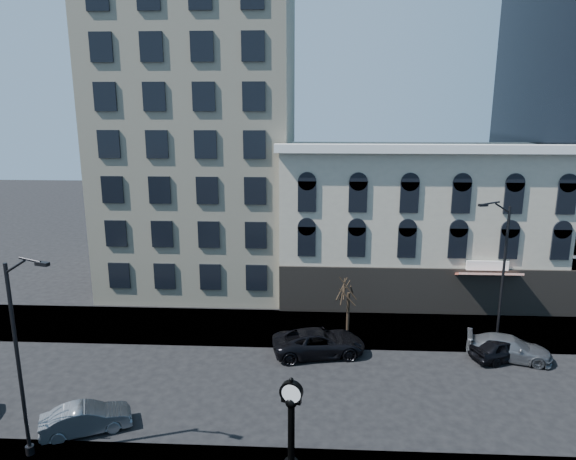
{
  "coord_description": "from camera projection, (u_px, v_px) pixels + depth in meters",
  "views": [
    {
      "loc": [
        3.47,
        -25.04,
        14.97
      ],
      "look_at": [
        2.0,
        4.0,
        8.0
      ],
      "focal_mm": 32.0,
      "sensor_mm": 36.0,
      "label": 1
    }
  ],
  "objects": [
    {
      "name": "street_lamp_near",
      "position": [
        24.0,
        306.0,
        20.71
      ],
      "size": [
        2.35,
        0.89,
        9.29
      ],
      "rotation": [
        0.0,
        0.0,
        -0.27
      ],
      "color": "black",
      "rests_on": "sidewalk_near"
    },
    {
      "name": "cream_tower",
      "position": [
        199.0,
        53.0,
        42.12
      ],
      "size": [
        15.9,
        15.4,
        42.5
      ],
      "color": "beige",
      "rests_on": "ground"
    },
    {
      "name": "car_far_b",
      "position": [
        509.0,
        348.0,
        31.19
      ],
      "size": [
        5.25,
        3.19,
        1.42
      ],
      "primitive_type": "imported",
      "rotation": [
        0.0,
        0.0,
        1.31
      ],
      "color": "#595B60",
      "rests_on": "ground"
    },
    {
      "name": "street_clock",
      "position": [
        291.0,
        431.0,
        20.94
      ],
      "size": [
        0.99,
        0.99,
        4.38
      ],
      "rotation": [
        0.0,
        0.0,
        -0.27
      ],
      "color": "black",
      "rests_on": "sidewalk_near"
    },
    {
      "name": "sidewalk_far",
      "position": [
        262.0,
        327.0,
        35.73
      ],
      "size": [
        160.0,
        6.0,
        0.12
      ],
      "primitive_type": "cube",
      "color": "gray",
      "rests_on": "ground"
    },
    {
      "name": "victorian_row",
      "position": [
        419.0,
        221.0,
        41.43
      ],
      "size": [
        22.6,
        11.19,
        12.5
      ],
      "color": "#BCB29B",
      "rests_on": "ground"
    },
    {
      "name": "car_far_c",
      "position": [
        505.0,
        348.0,
        31.13
      ],
      "size": [
        4.6,
        3.07,
        1.45
      ],
      "primitive_type": "imported",
      "rotation": [
        0.0,
        0.0,
        1.92
      ],
      "color": "black",
      "rests_on": "ground"
    },
    {
      "name": "bare_tree_far",
      "position": [
        349.0,
        285.0,
        34.37
      ],
      "size": [
        2.52,
        2.52,
        4.33
      ],
      "color": "black",
      "rests_on": "sidewalk_far"
    },
    {
      "name": "car_far_a",
      "position": [
        319.0,
        342.0,
        31.73
      ],
      "size": [
        6.13,
        3.69,
        1.59
      ],
      "primitive_type": "imported",
      "rotation": [
        0.0,
        0.0,
        1.76
      ],
      "color": "black",
      "rests_on": "ground"
    },
    {
      "name": "ground",
      "position": [
        248.0,
        389.0,
        27.98
      ],
      "size": [
        160.0,
        160.0,
        0.0
      ],
      "primitive_type": "plane",
      "color": "black",
      "rests_on": "ground"
    },
    {
      "name": "street_lamp_far",
      "position": [
        497.0,
        236.0,
        31.58
      ],
      "size": [
        2.39,
        0.97,
        9.48
      ],
      "rotation": [
        0.0,
        0.0,
        3.44
      ],
      "color": "black",
      "rests_on": "sidewalk_far"
    },
    {
      "name": "car_near_b",
      "position": [
        86.0,
        419.0,
        24.18
      ],
      "size": [
        4.3,
        2.97,
        1.34
      ],
      "primitive_type": "imported",
      "rotation": [
        0.0,
        0.0,
        1.99
      ],
      "color": "#595B60",
      "rests_on": "ground"
    }
  ]
}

